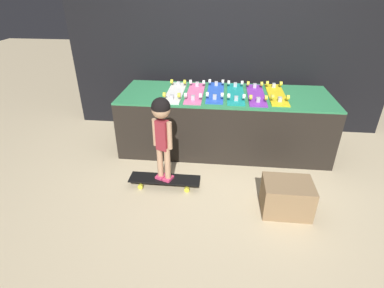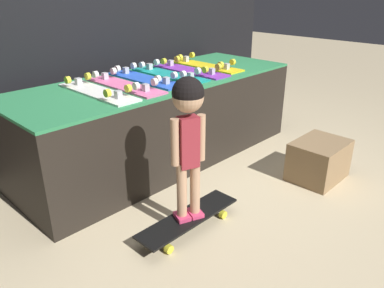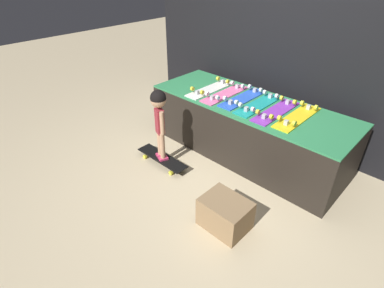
# 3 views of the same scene
# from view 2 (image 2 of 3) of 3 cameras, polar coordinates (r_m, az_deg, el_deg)

# --- Properties ---
(ground_plane) EXTENTS (16.00, 16.00, 0.00)m
(ground_plane) POSITION_cam_2_polar(r_m,az_deg,el_deg) (2.95, 2.68, -5.21)
(ground_plane) COLOR beige
(back_wall) EXTENTS (4.23, 0.10, 2.45)m
(back_wall) POSITION_cam_2_polar(r_m,az_deg,el_deg) (3.52, -12.89, 19.88)
(back_wall) COLOR black
(back_wall) RESTS_ON ground_plane
(display_rack) EXTENTS (2.46, 0.89, 0.70)m
(display_rack) POSITION_cam_2_polar(r_m,az_deg,el_deg) (3.18, -4.89, 3.81)
(display_rack) COLOR black
(display_rack) RESTS_ON ground_plane
(skateboard_white_on_rack) EXTENTS (0.19, 0.76, 0.09)m
(skateboard_white_on_rack) POSITION_cam_2_polar(r_m,az_deg,el_deg) (2.71, -14.22, 7.87)
(skateboard_white_on_rack) COLOR white
(skateboard_white_on_rack) RESTS_ON display_rack
(skateboard_pink_on_rack) EXTENTS (0.19, 0.76, 0.09)m
(skateboard_pink_on_rack) POSITION_cam_2_polar(r_m,az_deg,el_deg) (2.84, -10.28, 8.92)
(skateboard_pink_on_rack) COLOR pink
(skateboard_pink_on_rack) RESTS_ON display_rack
(skateboard_blue_on_rack) EXTENTS (0.19, 0.76, 0.09)m
(skateboard_blue_on_rack) POSITION_cam_2_polar(r_m,az_deg,el_deg) (3.02, -7.17, 9.95)
(skateboard_blue_on_rack) COLOR blue
(skateboard_blue_on_rack) RESTS_ON display_rack
(skateboard_teal_on_rack) EXTENTS (0.19, 0.76, 0.09)m
(skateboard_teal_on_rack) POSITION_cam_2_polar(r_m,az_deg,el_deg) (3.15, -3.53, 10.65)
(skateboard_teal_on_rack) COLOR teal
(skateboard_teal_on_rack) RESTS_ON display_rack
(skateboard_purple_on_rack) EXTENTS (0.19, 0.76, 0.09)m
(skateboard_purple_on_rack) POSITION_cam_2_polar(r_m,az_deg,el_deg) (3.30, -0.28, 11.29)
(skateboard_purple_on_rack) COLOR purple
(skateboard_purple_on_rack) RESTS_ON display_rack
(skateboard_yellow_on_rack) EXTENTS (0.19, 0.76, 0.09)m
(skateboard_yellow_on_rack) POSITION_cam_2_polar(r_m,az_deg,el_deg) (3.49, 2.05, 11.95)
(skateboard_yellow_on_rack) COLOR yellow
(skateboard_yellow_on_rack) RESTS_ON display_rack
(skateboard_on_floor) EXTENTS (0.72, 0.19, 0.09)m
(skateboard_on_floor) POSITION_cam_2_polar(r_m,az_deg,el_deg) (2.35, -0.53, -11.31)
(skateboard_on_floor) COLOR black
(skateboard_on_floor) RESTS_ON ground_plane
(child) EXTENTS (0.20, 0.18, 0.87)m
(child) POSITION_cam_2_polar(r_m,az_deg,el_deg) (2.06, -0.59, 3.15)
(child) COLOR #E03D6B
(child) RESTS_ON skateboard_on_floor
(storage_box) EXTENTS (0.44, 0.34, 0.30)m
(storage_box) POSITION_cam_2_polar(r_m,az_deg,el_deg) (3.05, 18.73, -2.34)
(storage_box) COLOR #8E704C
(storage_box) RESTS_ON ground_plane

